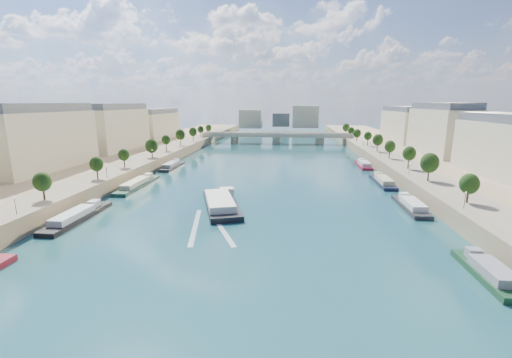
# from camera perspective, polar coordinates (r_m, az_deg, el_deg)

# --- Properties ---
(ground) EXTENTS (700.00, 700.00, 0.00)m
(ground) POSITION_cam_1_polar(r_m,az_deg,el_deg) (142.95, 1.56, 0.39)
(ground) COLOR #0D2C39
(ground) RESTS_ON ground
(quay_left) EXTENTS (44.00, 520.00, 5.00)m
(quay_left) POSITION_cam_1_polar(r_m,az_deg,el_deg) (164.04, -24.41, 1.74)
(quay_left) COLOR #9E8460
(quay_left) RESTS_ON ground
(quay_right) EXTENTS (44.00, 520.00, 5.00)m
(quay_right) POSITION_cam_1_polar(r_m,az_deg,el_deg) (155.05, 29.16, 0.69)
(quay_right) COLOR #9E8460
(quay_right) RESTS_ON ground
(pave_left) EXTENTS (14.00, 520.00, 0.10)m
(pave_left) POSITION_cam_1_polar(r_m,az_deg,el_deg) (156.65, -19.73, 2.61)
(pave_left) COLOR gray
(pave_left) RESTS_ON quay_left
(pave_right) EXTENTS (14.00, 520.00, 0.10)m
(pave_right) POSITION_cam_1_polar(r_m,az_deg,el_deg) (149.23, 23.97, 1.80)
(pave_right) COLOR gray
(pave_right) RESTS_ON quay_right
(trees_left) EXTENTS (4.80, 268.80, 8.26)m
(trees_left) POSITION_cam_1_polar(r_m,az_deg,el_deg) (156.82, -18.91, 4.69)
(trees_left) COLOR #382B1E
(trees_left) RESTS_ON ground
(trees_right) EXTENTS (4.80, 268.80, 8.26)m
(trees_right) POSITION_cam_1_polar(r_m,az_deg,el_deg) (157.25, 22.35, 4.45)
(trees_right) COLOR #382B1E
(trees_right) RESTS_ON ground
(lamps_left) EXTENTS (0.36, 200.36, 4.28)m
(lamps_left) POSITION_cam_1_polar(r_m,az_deg,el_deg) (145.39, -19.87, 2.97)
(lamps_left) COLOR black
(lamps_left) RESTS_ON ground
(lamps_right) EXTENTS (0.36, 200.36, 4.28)m
(lamps_right) POSITION_cam_1_polar(r_m,az_deg,el_deg) (152.16, 21.88, 3.21)
(lamps_right) COLOR black
(lamps_right) RESTS_ON ground
(buildings_left) EXTENTS (16.00, 226.00, 23.20)m
(buildings_left) POSITION_cam_1_polar(r_m,az_deg,el_deg) (179.21, -26.54, 6.89)
(buildings_left) COLOR beige
(buildings_left) RESTS_ON ground
(buildings_right) EXTENTS (16.00, 226.00, 23.20)m
(buildings_right) POSITION_cam_1_polar(r_m,az_deg,el_deg) (169.50, 32.13, 6.03)
(buildings_right) COLOR beige
(buildings_right) RESTS_ON ground
(skyline) EXTENTS (79.00, 42.00, 22.00)m
(skyline) POSITION_cam_1_polar(r_m,az_deg,el_deg) (359.27, 4.67, 10.10)
(skyline) COLOR beige
(skyline) RESTS_ON ground
(bridge) EXTENTS (112.00, 12.00, 8.15)m
(bridge) POSITION_cam_1_polar(r_m,az_deg,el_deg) (259.17, 3.48, 7.03)
(bridge) COLOR #C1B79E
(bridge) RESTS_ON ground
(tour_barge) EXTENTS (17.48, 31.65, 4.13)m
(tour_barge) POSITION_cam_1_polar(r_m,az_deg,el_deg) (102.10, -5.88, -4.00)
(tour_barge) COLOR black
(tour_barge) RESTS_ON ground
(wake) EXTENTS (15.32, 25.78, 0.04)m
(wake) POSITION_cam_1_polar(r_m,az_deg,el_deg) (87.18, -8.03, -7.82)
(wake) COLOR silver
(wake) RESTS_ON ground
(moored_barges_left) EXTENTS (5.00, 163.29, 3.60)m
(moored_barges_left) POSITION_cam_1_polar(r_m,az_deg,el_deg) (105.48, -26.44, -4.95)
(moored_barges_left) COLOR #181936
(moored_barges_left) RESTS_ON ground
(moored_barges_right) EXTENTS (5.00, 159.47, 3.60)m
(moored_barges_right) POSITION_cam_1_polar(r_m,az_deg,el_deg) (106.92, 24.92, -4.58)
(moored_barges_right) COLOR black
(moored_barges_right) RESTS_ON ground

